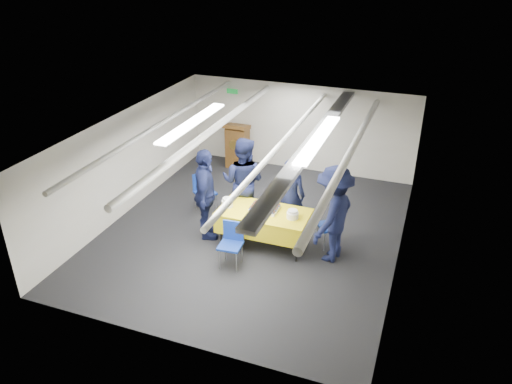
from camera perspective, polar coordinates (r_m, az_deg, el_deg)
ground at (r=10.68m, az=-0.33°, el=-4.46°), size 7.00×7.00×0.00m
room_shell at (r=10.18m, az=0.95°, el=5.32°), size 6.00×7.00×2.30m
serving_table at (r=9.93m, az=0.89°, el=-3.30°), size 1.81×0.92×0.77m
sheet_cake at (r=9.87m, az=1.00°, el=-1.82°), size 0.55×0.43×0.09m
plate_stack_left at (r=9.99m, az=-3.29°, el=-1.21°), size 0.23×0.23×0.18m
plate_stack_right at (r=9.59m, az=4.20°, el=-2.56°), size 0.23×0.23×0.17m
podium at (r=13.48m, az=-2.13°, el=5.37°), size 0.62×0.53×1.25m
chair_near at (r=9.40m, az=-2.78°, el=-5.45°), size 0.45×0.45×0.87m
chair_right at (r=10.07m, az=8.84°, el=-3.38°), size 0.59×0.59×0.87m
chair_left at (r=11.34m, az=-6.06°, el=0.45°), size 0.59×0.59×0.87m
sailor_a at (r=10.29m, az=3.95°, el=-0.44°), size 0.66×0.48×1.68m
sailor_b at (r=10.55m, az=-1.48°, el=1.19°), size 0.97×0.77×1.96m
sailor_c at (r=10.08m, az=-5.80°, el=-0.32°), size 0.86×1.23×1.94m
sailor_d at (r=9.45m, az=8.84°, el=-2.53°), size 1.00×1.38×1.93m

